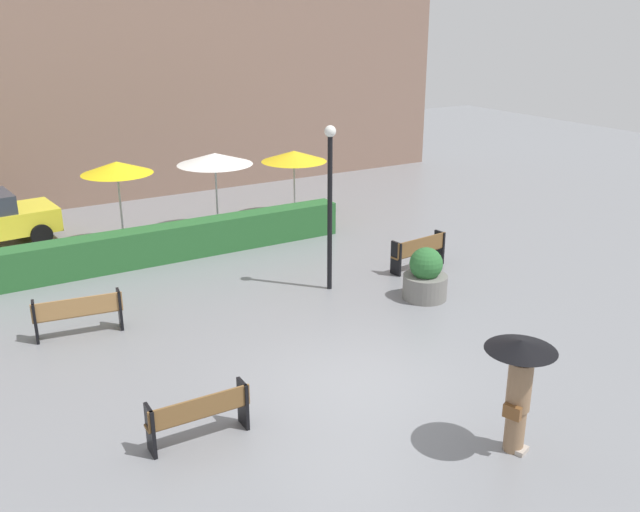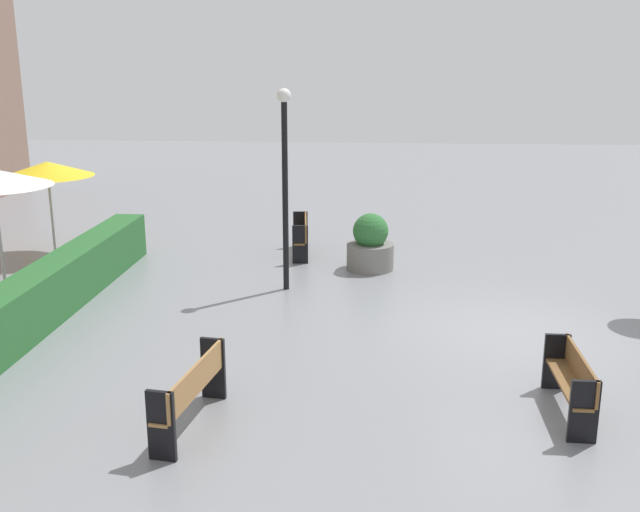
# 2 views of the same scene
# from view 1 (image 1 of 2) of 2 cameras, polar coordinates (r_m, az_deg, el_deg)

# --- Properties ---
(ground_plane) EXTENTS (60.00, 60.00, 0.00)m
(ground_plane) POSITION_cam_1_polar(r_m,az_deg,el_deg) (13.31, 2.63, -10.37)
(ground_plane) COLOR gray
(bench_far_right) EXTENTS (1.76, 0.54, 0.91)m
(bench_far_right) POSITION_cam_1_polar(r_m,az_deg,el_deg) (18.89, 8.16, 0.48)
(bench_far_right) COLOR brown
(bench_far_right) RESTS_ON ground
(bench_far_left) EXTENTS (1.87, 0.60, 0.90)m
(bench_far_left) POSITION_cam_1_polar(r_m,az_deg,el_deg) (15.75, -19.25, -4.38)
(bench_far_left) COLOR #9E7242
(bench_far_left) RESTS_ON ground
(bench_near_left) EXTENTS (1.70, 0.38, 0.84)m
(bench_near_left) POSITION_cam_1_polar(r_m,az_deg,el_deg) (11.62, -9.92, -12.62)
(bench_near_left) COLOR brown
(bench_near_left) RESTS_ON ground
(pedestrian_with_umbrella) EXTENTS (1.09, 1.09, 1.97)m
(pedestrian_with_umbrella) POSITION_cam_1_polar(r_m,az_deg,el_deg) (11.20, 16.05, -9.47)
(pedestrian_with_umbrella) COLOR #8C6B4C
(pedestrian_with_umbrella) RESTS_ON ground
(planter_pot) EXTENTS (1.07, 1.07, 1.29)m
(planter_pot) POSITION_cam_1_polar(r_m,az_deg,el_deg) (16.97, 8.65, -1.71)
(planter_pot) COLOR slate
(planter_pot) RESTS_ON ground
(lamp_post) EXTENTS (0.28, 0.28, 4.11)m
(lamp_post) POSITION_cam_1_polar(r_m,az_deg,el_deg) (16.78, 0.82, 5.27)
(lamp_post) COLOR black
(lamp_post) RESTS_ON ground
(patio_umbrella_yellow) EXTENTS (2.04, 2.04, 2.58)m
(patio_umbrella_yellow) POSITION_cam_1_polar(r_m,az_deg,el_deg) (20.80, -16.35, 6.96)
(patio_umbrella_yellow) COLOR silver
(patio_umbrella_yellow) RESTS_ON ground
(patio_umbrella_white) EXTENTS (2.32, 2.32, 2.54)m
(patio_umbrella_white) POSITION_cam_1_polar(r_m,az_deg,el_deg) (21.65, -8.64, 7.89)
(patio_umbrella_white) COLOR silver
(patio_umbrella_white) RESTS_ON ground
(patio_umbrella_yellow_far) EXTENTS (2.17, 2.17, 2.30)m
(patio_umbrella_yellow_far) POSITION_cam_1_polar(r_m,az_deg,el_deg) (23.07, -2.15, 8.19)
(patio_umbrella_yellow_far) COLOR silver
(patio_umbrella_yellow_far) RESTS_ON ground
(hedge_strip) EXTENTS (10.10, 0.70, 1.00)m
(hedge_strip) POSITION_cam_1_polar(r_m,az_deg,el_deg) (19.95, -11.65, 1.19)
(hedge_strip) COLOR #28602D
(hedge_strip) RESTS_ON ground
(building_facade) EXTENTS (28.00, 1.20, 11.47)m
(building_facade) POSITION_cam_1_polar(r_m,az_deg,el_deg) (26.41, -17.44, 16.70)
(building_facade) COLOR #846656
(building_facade) RESTS_ON ground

